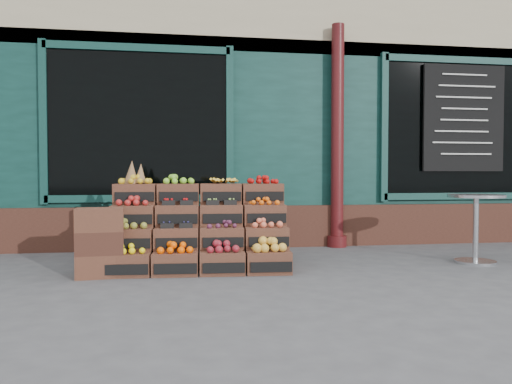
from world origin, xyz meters
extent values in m
plane|color=#49494C|center=(0.00, 0.00, 0.00)|extent=(60.00, 60.00, 0.00)
cube|color=#103832|center=(0.00, 5.20, 2.40)|extent=(12.00, 6.00, 4.80)
cube|color=#103832|center=(0.00, 2.25, 1.50)|extent=(12.00, 0.12, 3.00)
cube|color=#42231A|center=(0.00, 2.18, 0.30)|extent=(12.00, 0.18, 0.60)
cube|color=black|center=(-1.60, 2.18, 1.75)|extent=(2.40, 0.06, 2.00)
cube|color=black|center=(3.20, 2.18, 1.75)|extent=(2.40, 0.06, 2.00)
cylinder|color=#4A1113|center=(1.20, 2.05, 1.60)|extent=(0.18, 0.18, 3.20)
cube|color=black|center=(3.20, 2.10, 1.90)|extent=(1.30, 0.04, 1.60)
cube|color=#573122|center=(-1.59, 0.39, 0.12)|extent=(0.49, 0.35, 0.24)
cube|color=black|center=(-1.60, 0.21, 0.09)|extent=(0.43, 0.04, 0.11)
cube|color=yellow|center=(-1.59, 0.39, 0.27)|extent=(0.39, 0.27, 0.08)
cube|color=#573122|center=(-1.11, 0.36, 0.12)|extent=(0.49, 0.35, 0.24)
cube|color=black|center=(-1.12, 0.18, 0.09)|extent=(0.43, 0.04, 0.11)
cube|color=#FF5300|center=(-1.11, 0.36, 0.28)|extent=(0.39, 0.27, 0.08)
cube|color=#573122|center=(-0.62, 0.33, 0.12)|extent=(0.49, 0.35, 0.24)
cube|color=black|center=(-0.63, 0.16, 0.09)|extent=(0.43, 0.04, 0.11)
cube|color=maroon|center=(-0.62, 0.33, 0.28)|extent=(0.39, 0.27, 0.09)
cube|color=#573122|center=(-0.13, 0.30, 0.12)|extent=(0.49, 0.35, 0.24)
cube|color=black|center=(-0.14, 0.13, 0.09)|extent=(0.43, 0.04, 0.11)
cube|color=gold|center=(-0.13, 0.30, 0.29)|extent=(0.39, 0.27, 0.11)
cube|color=#573122|center=(-1.58, 0.59, 0.35)|extent=(0.49, 0.35, 0.24)
cube|color=black|center=(-1.59, 0.41, 0.33)|extent=(0.43, 0.04, 0.11)
cube|color=olive|center=(-1.58, 0.59, 0.51)|extent=(0.39, 0.27, 0.08)
cube|color=#573122|center=(-1.09, 0.56, 0.35)|extent=(0.49, 0.35, 0.24)
cube|color=black|center=(-1.10, 0.38, 0.33)|extent=(0.43, 0.04, 0.11)
cube|color=navy|center=(-1.09, 0.56, 0.48)|extent=(0.39, 0.27, 0.03)
cube|color=#573122|center=(-0.61, 0.53, 0.35)|extent=(0.49, 0.35, 0.24)
cube|color=black|center=(-0.62, 0.35, 0.33)|extent=(0.43, 0.04, 0.11)
cube|color=#52203A|center=(-0.61, 0.53, 0.50)|extent=(0.39, 0.27, 0.06)
cube|color=#573122|center=(-0.12, 0.50, 0.35)|extent=(0.49, 0.35, 0.24)
cube|color=black|center=(-0.13, 0.32, 0.33)|extent=(0.43, 0.04, 0.11)
cube|color=#E46646|center=(-0.12, 0.50, 0.51)|extent=(0.39, 0.27, 0.08)
cube|color=#573122|center=(-1.57, 0.78, 0.59)|extent=(0.49, 0.35, 0.24)
cube|color=black|center=(-1.58, 0.61, 0.57)|extent=(0.43, 0.04, 0.11)
cube|color=#A6221F|center=(-1.57, 0.78, 0.75)|extent=(0.39, 0.27, 0.08)
cube|color=#573122|center=(-1.08, 0.76, 0.59)|extent=(0.49, 0.35, 0.24)
cube|color=black|center=(-1.09, 0.58, 0.57)|extent=(0.43, 0.04, 0.11)
cube|color=#BA0D0F|center=(-1.08, 0.76, 0.72)|extent=(0.39, 0.27, 0.03)
cube|color=#573122|center=(-0.59, 0.73, 0.59)|extent=(0.49, 0.35, 0.24)
cube|color=black|center=(-0.60, 0.55, 0.57)|extent=(0.43, 0.04, 0.11)
cube|color=#8CB151|center=(-0.59, 0.73, 0.72)|extent=(0.39, 0.27, 0.03)
cube|color=#573122|center=(-0.11, 0.70, 0.59)|extent=(0.49, 0.35, 0.24)
cube|color=black|center=(-0.12, 0.52, 0.57)|extent=(0.43, 0.04, 0.11)
cube|color=#E3580D|center=(-0.11, 0.70, 0.74)|extent=(0.39, 0.27, 0.06)
cube|color=#573122|center=(-1.56, 0.98, 0.82)|extent=(0.49, 0.35, 0.24)
cube|color=black|center=(-1.57, 0.81, 0.80)|extent=(0.43, 0.04, 0.11)
cube|color=gold|center=(-1.56, 0.98, 0.98)|extent=(0.39, 0.27, 0.08)
cube|color=#573122|center=(-1.07, 0.95, 0.82)|extent=(0.49, 0.35, 0.24)
cube|color=black|center=(-1.08, 0.78, 0.80)|extent=(0.43, 0.04, 0.11)
cube|color=#76BE2F|center=(-1.07, 0.95, 0.98)|extent=(0.39, 0.27, 0.08)
cube|color=#573122|center=(-0.58, 0.93, 0.82)|extent=(0.49, 0.35, 0.24)
cube|color=black|center=(-0.59, 0.75, 0.80)|extent=(0.43, 0.04, 0.11)
cube|color=yellow|center=(-0.58, 0.93, 0.98)|extent=(0.39, 0.27, 0.07)
cube|color=#573122|center=(-0.09, 0.90, 0.82)|extent=(0.49, 0.35, 0.24)
cube|color=black|center=(-0.10, 0.72, 0.80)|extent=(0.43, 0.04, 0.11)
cube|color=#A60C0A|center=(-0.09, 0.90, 0.98)|extent=(0.39, 0.27, 0.07)
cube|color=#42231A|center=(-0.85, 0.54, 0.12)|extent=(1.95, 0.44, 0.24)
cube|color=#42231A|center=(-0.84, 0.74, 0.24)|extent=(1.95, 0.44, 0.47)
cube|color=#42231A|center=(-0.83, 0.94, 0.35)|extent=(1.95, 0.44, 0.71)
cone|color=olive|center=(-1.60, 0.98, 1.08)|extent=(0.16, 0.16, 0.27)
cone|color=olive|center=(-1.50, 1.02, 1.06)|extent=(0.14, 0.14, 0.24)
cube|color=#573122|center=(-1.87, 0.38, 0.12)|extent=(0.50, 0.37, 0.24)
cube|color=#42231A|center=(-1.87, 0.38, 0.35)|extent=(0.50, 0.37, 0.24)
cube|color=#573122|center=(-1.87, 0.38, 0.59)|extent=(0.50, 0.37, 0.24)
cylinder|color=silver|center=(2.40, 0.51, 0.02)|extent=(0.47, 0.47, 0.03)
cylinder|color=silver|center=(2.40, 0.51, 0.40)|extent=(0.06, 0.06, 0.77)
cylinder|color=silver|center=(2.40, 0.51, 0.80)|extent=(0.65, 0.65, 0.03)
imported|color=#1E6B26|center=(-1.76, 2.99, 1.07)|extent=(0.83, 0.59, 2.13)
camera|label=1|loc=(-1.07, -4.89, 1.05)|focal=35.00mm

